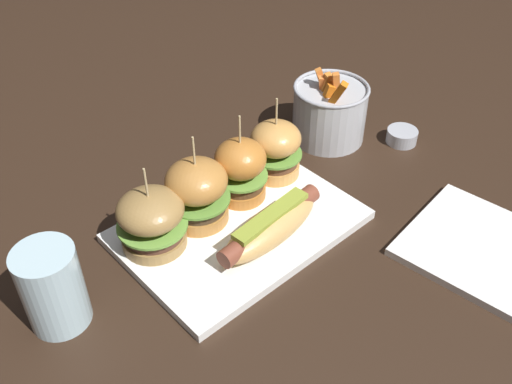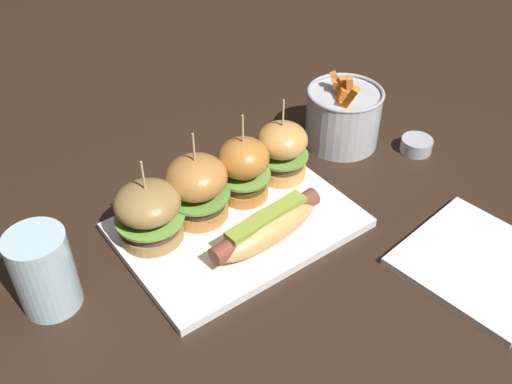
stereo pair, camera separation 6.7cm
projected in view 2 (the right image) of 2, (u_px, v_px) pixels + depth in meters
name	position (u px, v px, depth m)	size (l,w,h in m)	color
ground_plane	(238.00, 228.00, 0.86)	(3.00, 3.00, 0.00)	black
platter_main	(238.00, 225.00, 0.86)	(0.34, 0.24, 0.01)	white
hot_dog	(267.00, 227.00, 0.81)	(0.19, 0.08, 0.05)	tan
slider_far_left	(149.00, 212.00, 0.80)	(0.10, 0.10, 0.13)	olive
slider_center_left	(197.00, 187.00, 0.84)	(0.10, 0.10, 0.14)	#B67938
slider_center_right	(243.00, 168.00, 0.87)	(0.08, 0.08, 0.14)	#BD732E
slider_far_right	(282.00, 150.00, 0.91)	(0.09, 0.09, 0.14)	#CF9249
fries_bucket	(343.00, 116.00, 1.00)	(0.13, 0.13, 0.14)	#B7BABF
sauce_ramekin	(416.00, 145.00, 1.01)	(0.05, 0.05, 0.02)	#A8AAB2
side_plate	(480.00, 263.00, 0.80)	(0.19, 0.19, 0.01)	white
water_glass	(44.00, 271.00, 0.72)	(0.08, 0.08, 0.12)	silver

